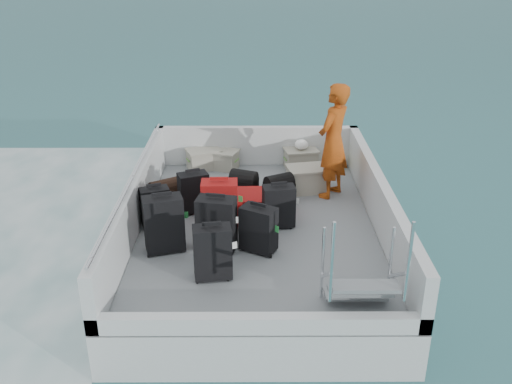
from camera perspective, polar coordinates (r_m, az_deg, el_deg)
ground at (r=8.51m, az=0.13°, el=-7.01°), size 160.00×160.00×0.00m
ferry_hull at (r=8.36m, az=0.13°, el=-5.25°), size 3.60×5.00×0.60m
deck at (r=8.21m, az=0.14°, el=-3.36°), size 3.30×4.70×0.02m
deck_fittings at (r=7.77m, az=2.71°, el=-1.95°), size 3.60×5.00×0.90m
suitcase_0 at (r=7.47m, az=-9.19°, el=-3.23°), size 0.56×0.41×0.77m
suitcase_1 at (r=8.14m, az=-10.02°, el=-1.58°), size 0.45×0.35×0.60m
suitcase_2 at (r=8.52m, az=-6.26°, el=-0.09°), size 0.49×0.39×0.62m
suitcase_3 at (r=6.84m, az=-4.36°, el=-6.11°), size 0.48×0.33×0.69m
suitcase_4 at (r=7.45m, az=-3.96°, el=-3.24°), size 0.54×0.38×0.73m
suitcase_5 at (r=8.02m, az=-3.64°, el=-1.26°), size 0.51×0.31×0.70m
suitcase_6 at (r=7.41m, az=0.25°, el=-3.78°), size 0.53×0.45×0.63m
suitcase_7 at (r=8.03m, az=2.29°, el=-1.49°), size 0.47×0.31×0.62m
suitcase_8 at (r=8.43m, az=0.32°, el=-1.24°), size 0.89×0.60×0.34m
duffel_0 at (r=8.87m, az=-8.78°, el=-0.27°), size 0.62×0.54×0.32m
duffel_1 at (r=9.10m, az=-1.23°, el=0.66°), size 0.49×0.43×0.32m
duffel_2 at (r=8.94m, az=2.32°, el=0.21°), size 0.52×0.47×0.32m
crate_0 at (r=10.19m, az=-5.24°, el=3.23°), size 0.64×0.55×0.33m
crate_1 at (r=10.17m, az=-3.39°, el=3.20°), size 0.60×0.51×0.31m
crate_2 at (r=10.19m, az=4.51°, el=3.25°), size 0.60×0.47×0.33m
crate_3 at (r=9.27m, az=5.20°, el=1.22°), size 0.69×0.54×0.38m
yellow_bag at (r=10.28m, az=8.18°, el=2.95°), size 0.28×0.26×0.22m
white_bag at (r=10.10m, az=4.56°, el=4.59°), size 0.24×0.24×0.18m
passenger at (r=8.90m, az=7.73°, el=5.04°), size 0.74×0.80×1.81m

